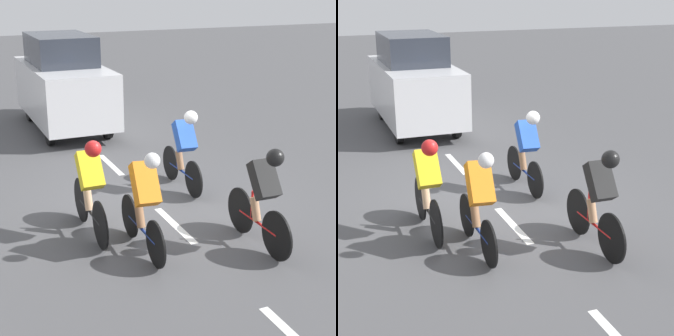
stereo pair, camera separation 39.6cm
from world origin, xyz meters
TOP-DOWN VIEW (x-y plane):
  - ground_plane at (0.00, 0.00)m, footprint 60.00×60.00m
  - lane_stripe_mid at (0.00, 0.90)m, footprint 0.12×1.40m
  - lane_stripe_far at (0.00, -2.30)m, footprint 0.12×1.40m
  - cyclist_yellow at (1.27, 0.75)m, footprint 0.32×1.72m
  - cyclist_black at (-0.80, 2.05)m, footprint 0.32×1.64m
  - cyclist_blue at (-0.78, -0.44)m, footprint 0.34×1.64m
  - cyclist_orange at (0.75, 1.56)m, footprint 0.35×1.65m
  - support_car at (0.14, -5.51)m, footprint 1.70×3.99m

SIDE VIEW (x-z plane):
  - ground_plane at x=0.00m, z-range 0.00..0.00m
  - lane_stripe_mid at x=0.00m, z-range 0.00..0.01m
  - lane_stripe_far at x=0.00m, z-range 0.00..0.01m
  - cyclist_orange at x=0.75m, z-range 0.04..1.56m
  - cyclist_blue at x=-0.78m, z-range 0.05..1.55m
  - cyclist_yellow at x=1.27m, z-range 0.04..1.57m
  - cyclist_black at x=-0.80m, z-range 0.05..1.57m
  - support_car at x=0.14m, z-range -0.01..2.30m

